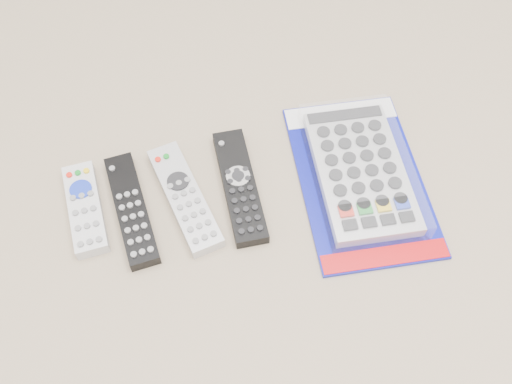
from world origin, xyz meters
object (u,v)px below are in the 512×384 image
object	(u,v)px
remote_slim_black	(132,210)
remote_large_black	(240,186)
jumbo_remote_packaged	(361,170)
remote_silver_dvd	(185,197)
remote_small_grey	(85,208)

from	to	relation	value
remote_slim_black	remote_large_black	xyz separation A→B (m)	(0.16, -0.00, 0.00)
remote_slim_black	jumbo_remote_packaged	xyz separation A→B (m)	(0.34, -0.03, 0.01)
remote_slim_black	remote_large_black	bearing A→B (deg)	-4.34
remote_large_black	jumbo_remote_packaged	distance (m)	0.18
remote_silver_dvd	remote_large_black	xyz separation A→B (m)	(0.08, -0.00, -0.00)
remote_large_black	jumbo_remote_packaged	size ratio (longest dim) A/B	0.62
remote_small_grey	remote_large_black	size ratio (longest dim) A/B	0.76
jumbo_remote_packaged	remote_slim_black	bearing A→B (deg)	-178.34
remote_silver_dvd	remote_large_black	world-z (taller)	same
remote_small_grey	jumbo_remote_packaged	bearing A→B (deg)	-8.61
remote_slim_black	jumbo_remote_packaged	bearing A→B (deg)	-8.20
remote_large_black	remote_slim_black	bearing A→B (deg)	-177.49
remote_small_grey	remote_slim_black	distance (m)	0.07
remote_small_grey	remote_large_black	world-z (taller)	remote_small_grey
remote_small_grey	jumbo_remote_packaged	distance (m)	0.41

